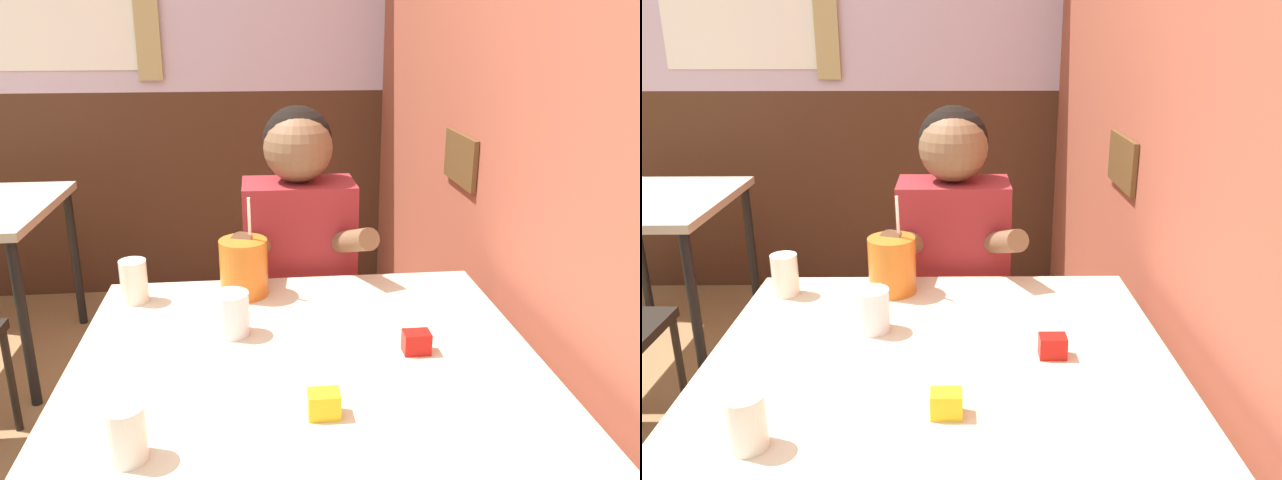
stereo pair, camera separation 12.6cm
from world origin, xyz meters
The scene contains 10 objects.
brick_wall_right centered at (1.30, 1.20, 1.35)m, with size 0.08×4.40×2.70m.
back_wall centered at (-0.01, 2.43, 1.36)m, with size 5.54×0.09×2.70m.
main_table centered at (0.68, 0.26, 0.67)m, with size 1.03×0.95×0.72m.
person_seated centered at (0.71, 0.88, 0.64)m, with size 0.42×0.41×1.20m.
cocktail_pitcher centered at (0.54, 0.63, 0.80)m, with size 0.13×0.13×0.28m.
glass_near_pitcher centered at (0.52, 0.39, 0.78)m, with size 0.08×0.08×0.11m.
glass_center centered at (0.35, -0.04, 0.77)m, with size 0.07×0.07×0.10m.
glass_far_side centered at (0.25, 0.61, 0.78)m, with size 0.07×0.07×0.11m.
condiment_ketchup centered at (0.93, 0.26, 0.75)m, with size 0.06×0.04×0.05m.
condiment_mustard centered at (0.70, 0.04, 0.75)m, with size 0.06×0.04×0.05m.
Camera 1 is at (0.59, -0.95, 1.41)m, focal length 35.00 mm.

